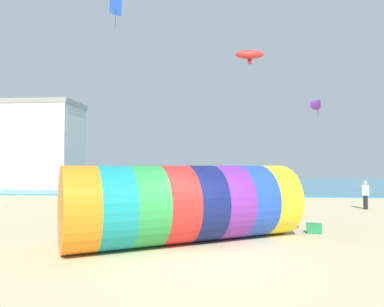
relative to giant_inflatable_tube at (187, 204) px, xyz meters
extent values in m
plane|color=#CCBA8C|center=(0.86, -2.32, -1.24)|extent=(120.00, 120.00, 0.00)
cube|color=teal|center=(0.86, 36.21, -1.19)|extent=(120.00, 40.00, 0.10)
cylinder|color=orange|center=(-2.95, -1.70, 0.00)|extent=(2.08, 2.64, 2.49)
cylinder|color=teal|center=(-2.11, -1.22, 0.00)|extent=(2.08, 2.64, 2.49)
cylinder|color=green|center=(-1.28, -0.74, 0.00)|extent=(2.08, 2.64, 2.49)
cylinder|color=red|center=(-0.44, -0.25, 0.00)|extent=(2.08, 2.64, 2.49)
cylinder|color=navy|center=(0.40, 0.23, 0.00)|extent=(2.08, 2.64, 2.49)
cylinder|color=purple|center=(1.23, 0.71, 0.00)|extent=(2.08, 2.64, 2.49)
cylinder|color=blue|center=(2.07, 1.19, 0.00)|extent=(2.08, 2.64, 2.49)
cylinder|color=yellow|center=(2.90, 1.67, 0.00)|extent=(2.08, 2.64, 2.49)
cylinder|color=black|center=(3.34, 1.93, 0.00)|extent=(1.19, 2.01, 2.29)
cylinder|color=#726651|center=(4.05, 2.87, -0.83)|extent=(0.24, 0.24, 0.82)
cube|color=white|center=(4.05, 2.87, -0.12)|extent=(0.40, 0.41, 0.61)
sphere|color=beige|center=(4.05, 2.87, 0.32)|extent=(0.22, 0.22, 0.22)
cube|color=blue|center=(-6.69, 12.97, 13.09)|extent=(0.75, 0.78, 1.42)
cylinder|color=navy|center=(-6.69, 12.97, 12.11)|extent=(0.03, 0.03, 1.42)
ellipsoid|color=red|center=(2.32, 3.46, 6.00)|extent=(1.24, 0.61, 0.52)
cube|color=maroon|center=(2.32, 3.46, 5.74)|extent=(0.18, 0.03, 0.31)
cone|color=purple|center=(7.35, 11.67, 5.38)|extent=(0.89, 1.05, 0.94)
cylinder|color=#4C1E6B|center=(7.35, 11.67, 4.76)|extent=(0.03, 0.03, 0.82)
cylinder|color=#726651|center=(-2.11, 11.12, -0.86)|extent=(0.24, 0.24, 0.76)
cube|color=#2D4CA5|center=(-2.11, 11.12, -0.20)|extent=(0.39, 0.42, 0.57)
sphere|color=#9E7051|center=(-2.11, 11.12, 0.21)|extent=(0.21, 0.21, 0.21)
cylinder|color=black|center=(9.27, 9.27, -0.85)|extent=(0.24, 0.24, 0.79)
cube|color=white|center=(9.27, 9.27, -0.15)|extent=(0.40, 0.29, 0.59)
sphere|color=beige|center=(9.27, 9.27, 0.27)|extent=(0.21, 0.21, 0.21)
cube|color=silver|center=(-20.68, 23.44, 3.13)|extent=(12.76, 5.21, 8.74)
cube|color=gray|center=(-20.68, 23.44, 7.75)|extent=(13.01, 5.31, 0.50)
cube|color=#268C4C|center=(4.50, 1.84, -1.06)|extent=(0.58, 0.45, 0.36)
camera|label=1|loc=(1.19, -11.17, 1.24)|focal=32.00mm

